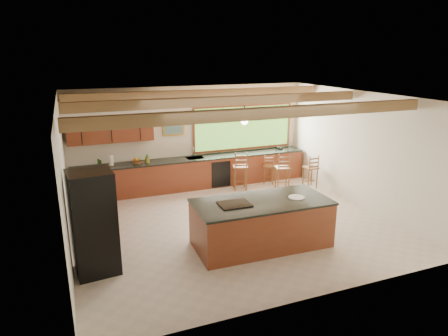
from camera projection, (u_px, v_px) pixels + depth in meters
name	position (u px, v px, depth m)	size (l,w,h in m)	color
ground	(233.00, 224.00, 9.51)	(7.20, 7.20, 0.00)	beige
room_shell	(216.00, 128.00, 9.42)	(7.27, 6.54, 3.02)	beige
counter_run	(172.00, 179.00, 11.35)	(7.12, 3.10, 1.22)	brown
island	(261.00, 223.00, 8.35)	(2.86, 1.39, 1.01)	brown
refrigerator	(93.00, 223.00, 7.20)	(0.83, 0.81, 1.94)	black
bar_stool_a	(241.00, 167.00, 11.68)	(0.52, 0.52, 1.17)	brown
bar_stool_b	(269.00, 167.00, 12.28)	(0.42, 0.42, 0.93)	brown
bar_stool_c	(284.00, 169.00, 11.62)	(0.51, 0.51, 1.14)	brown
bar_stool_d	(312.00, 168.00, 11.85)	(0.38, 0.38, 1.04)	brown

